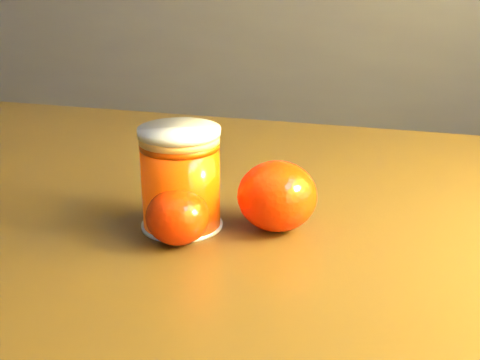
# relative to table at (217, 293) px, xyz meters

# --- Properties ---
(kitchen_counter) EXTENTS (3.15, 0.60, 0.90)m
(kitchen_counter) POSITION_rel_table_xyz_m (-1.04, 1.25, -0.21)
(kitchen_counter) COLOR #4B4A4F
(kitchen_counter) RESTS_ON ground
(table) EXTENTS (1.04, 0.75, 0.75)m
(table) POSITION_rel_table_xyz_m (0.00, 0.00, 0.00)
(table) COLOR brown
(table) RESTS_ON ground
(juice_glass) EXTENTS (0.08, 0.08, 0.09)m
(juice_glass) POSITION_rel_table_xyz_m (-0.02, -0.05, 0.14)
(juice_glass) COLOR #F84304
(juice_glass) RESTS_ON table
(orange_front) EXTENTS (0.08, 0.08, 0.07)m
(orange_front) POSITION_rel_table_xyz_m (0.07, -0.03, 0.13)
(orange_front) COLOR #F62E04
(orange_front) RESTS_ON table
(orange_back) EXTENTS (0.07, 0.07, 0.05)m
(orange_back) POSITION_rel_table_xyz_m (-0.01, -0.08, 0.12)
(orange_back) COLOR #F62E04
(orange_back) RESTS_ON table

